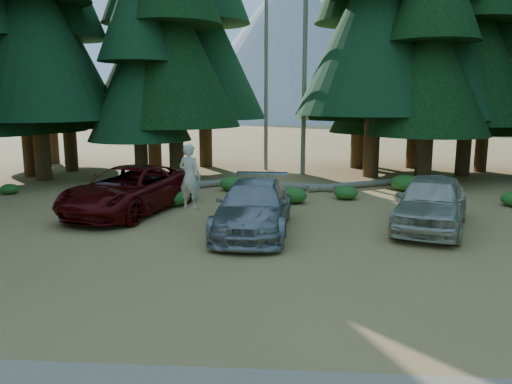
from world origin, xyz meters
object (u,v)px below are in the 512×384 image
red_pickup (129,190)px  frisbee_player (190,177)px  log_left (191,186)px  silver_minivan_right (431,202)px  log_right (353,185)px  silver_minivan_center (254,207)px  log_mid (291,186)px

red_pickup → frisbee_player: size_ratio=2.85×
red_pickup → log_left: (1.20, 4.63, -0.64)m
silver_minivan_right → frisbee_player: frisbee_player is taller
frisbee_player → silver_minivan_right: bearing=-156.6°
log_left → log_right: bearing=-29.7°
silver_minivan_center → log_right: 8.42m
silver_minivan_center → silver_minivan_right: 5.33m
red_pickup → log_right: red_pickup is taller
silver_minivan_center → log_left: silver_minivan_center is taller
frisbee_player → log_mid: frisbee_player is taller
silver_minivan_center → log_left: 7.58m
silver_minivan_right → log_mid: (-4.21, 6.24, -0.66)m
log_mid → silver_minivan_right: bearing=-42.2°
silver_minivan_center → frisbee_player: bearing=168.9°
silver_minivan_right → silver_minivan_center: bearing=-152.1°
frisbee_player → log_left: frisbee_player is taller
red_pickup → silver_minivan_center: red_pickup is taller
log_left → frisbee_player: bearing=-113.7°
frisbee_player → log_left: bearing=-57.1°
log_left → log_mid: (4.32, 0.12, 0.00)m
frisbee_player → log_right: (5.79, 7.01, -1.39)m
silver_minivan_right → log_left: silver_minivan_right is taller
red_pickup → log_mid: size_ratio=1.51×
log_right → log_left: bearing=156.1°
log_left → log_mid: 4.32m
log_left → log_right: size_ratio=0.92×
log_mid → log_right: size_ratio=0.82×
frisbee_player → log_left: (-1.27, 6.35, -1.38)m
red_pickup → log_mid: 7.31m
red_pickup → log_mid: bearing=55.9°
red_pickup → silver_minivan_center: size_ratio=1.12×
silver_minivan_center → silver_minivan_right: (5.28, 0.70, 0.07)m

